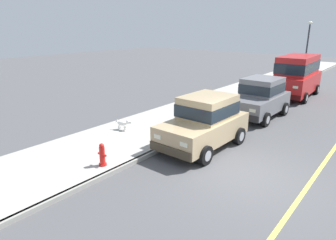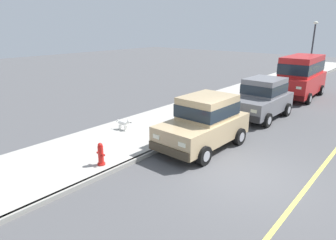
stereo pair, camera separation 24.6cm
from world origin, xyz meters
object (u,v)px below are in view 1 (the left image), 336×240
object	(u,v)px
car_red_van	(297,74)
fire_hydrant	(102,155)
car_tan_hatchback	(205,121)
dog_white	(123,123)
car_grey_hatchback	(260,97)
street_lamp	(307,43)

from	to	relation	value
car_red_van	fire_hydrant	xyz separation A→B (m)	(-1.48, -14.06, -0.92)
car_red_van	car_tan_hatchback	bearing A→B (deg)	-90.21
car_tan_hatchback	dog_white	bearing A→B (deg)	-165.99
car_tan_hatchback	car_red_van	world-z (taller)	car_red_van
car_grey_hatchback	fire_hydrant	distance (m)	8.60
car_red_van	fire_hydrant	distance (m)	14.17
car_grey_hatchback	street_lamp	xyz separation A→B (m)	(-1.37, 12.35, 1.93)
car_tan_hatchback	dog_white	size ratio (longest dim) A/B	5.19
car_red_van	street_lamp	distance (m)	7.06
car_red_van	car_grey_hatchback	bearing A→B (deg)	-90.04
dog_white	car_red_van	bearing A→B (deg)	73.30
car_grey_hatchback	dog_white	world-z (taller)	car_grey_hatchback
street_lamp	car_tan_hatchback	bearing A→B (deg)	-85.57
car_grey_hatchback	dog_white	distance (m)	6.71
dog_white	fire_hydrant	xyz separation A→B (m)	(1.93, -2.70, 0.05)
car_red_van	dog_white	distance (m)	11.90
dog_white	fire_hydrant	bearing A→B (deg)	-54.44
car_red_van	dog_white	xyz separation A→B (m)	(-3.41, -11.36, -0.97)
street_lamp	car_grey_hatchback	bearing A→B (deg)	-83.65
car_grey_hatchback	car_red_van	distance (m)	5.61
car_tan_hatchback	street_lamp	distance (m)	17.43
car_grey_hatchback	fire_hydrant	world-z (taller)	car_grey_hatchback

